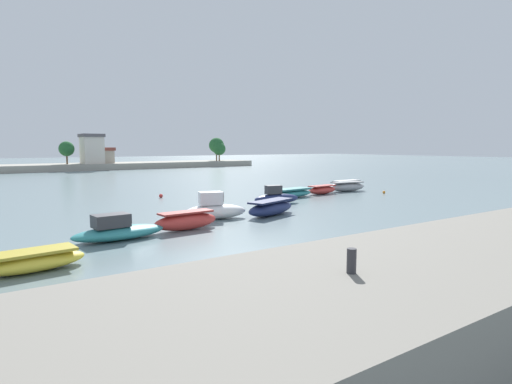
% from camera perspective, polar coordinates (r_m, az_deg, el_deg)
% --- Properties ---
extents(ground_plane, '(400.00, 400.00, 0.00)m').
position_cam_1_polar(ground_plane, '(20.06, 6.58, -9.27)').
color(ground_plane, slate).
extents(seawall_embankment, '(94.52, 6.55, 2.18)m').
position_cam_1_polar(seawall_embankment, '(15.18, 25.75, -10.67)').
color(seawall_embankment, gray).
rests_on(seawall_embankment, ground).
extents(mooring_bollard, '(0.24, 0.24, 0.63)m').
position_cam_1_polar(mooring_bollard, '(10.95, 12.70, -9.00)').
color(mooring_bollard, '#2D2D33').
rests_on(mooring_bollard, seawall_embankment).
extents(moored_boat_0, '(4.56, 2.15, 0.90)m').
position_cam_1_polar(moored_boat_0, '(20.70, -27.92, -8.24)').
color(moored_boat_0, yellow).
rests_on(moored_boat_0, ground).
extents(moored_boat_1, '(5.51, 2.40, 1.51)m').
position_cam_1_polar(moored_boat_1, '(25.58, -18.01, -4.95)').
color(moored_boat_1, teal).
rests_on(moored_boat_1, ground).
extents(moored_boat_2, '(4.45, 1.57, 1.18)m').
position_cam_1_polar(moored_boat_2, '(27.52, -9.37, -3.85)').
color(moored_boat_2, '#C63833').
rests_on(moored_boat_2, ground).
extents(moored_boat_3, '(4.87, 3.04, 2.01)m').
position_cam_1_polar(moored_boat_3, '(31.32, -5.56, -2.33)').
color(moored_boat_3, white).
rests_on(moored_boat_3, ground).
extents(moored_boat_4, '(5.60, 3.33, 1.18)m').
position_cam_1_polar(moored_boat_4, '(32.81, 2.03, -2.15)').
color(moored_boat_4, navy).
rests_on(moored_boat_4, ground).
extents(moored_boat_5, '(4.64, 2.10, 1.73)m').
position_cam_1_polar(moored_boat_5, '(39.25, 2.74, -0.74)').
color(moored_boat_5, navy).
rests_on(moored_boat_5, ground).
extents(moored_boat_6, '(5.63, 2.47, 0.94)m').
position_cam_1_polar(moored_boat_6, '(44.31, 4.79, -0.16)').
color(moored_boat_6, teal).
rests_on(moored_boat_6, ground).
extents(moored_boat_7, '(4.28, 1.86, 0.97)m').
position_cam_1_polar(moored_boat_7, '(47.90, 8.85, 0.29)').
color(moored_boat_7, '#C63833').
rests_on(moored_boat_7, ground).
extents(moored_boat_8, '(5.06, 2.27, 1.12)m').
position_cam_1_polar(moored_boat_8, '(51.38, 12.13, 0.71)').
color(moored_boat_8, '#9E9EA3').
rests_on(moored_boat_8, ground).
extents(moored_boat_9, '(5.24, 1.81, 0.90)m').
position_cam_1_polar(moored_boat_9, '(56.45, 12.03, 1.08)').
color(moored_boat_9, white).
rests_on(moored_boat_9, ground).
extents(mooring_buoy_0, '(0.40, 0.40, 0.40)m').
position_cam_1_polar(mooring_buoy_0, '(44.97, -12.64, -0.51)').
color(mooring_buoy_0, red).
rests_on(mooring_buoy_0, ground).
extents(mooring_buoy_1, '(0.31, 0.31, 0.31)m').
position_cam_1_polar(mooring_buoy_1, '(49.96, 16.79, -0.02)').
color(mooring_buoy_1, orange).
rests_on(mooring_buoy_1, ground).
extents(distant_shoreline, '(102.23, 10.59, 7.99)m').
position_cam_1_polar(distant_shoreline, '(101.09, -28.05, 3.55)').
color(distant_shoreline, '#9E998C').
rests_on(distant_shoreline, ground).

